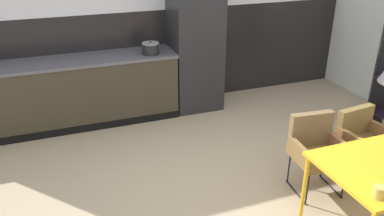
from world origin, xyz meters
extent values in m
plane|color=tan|center=(0.00, 0.00, 0.00)|extent=(8.56, 8.56, 0.00)
cube|color=black|center=(0.00, 2.78, 0.71)|extent=(6.58, 0.12, 1.42)
cube|color=#373123|center=(-1.48, 2.42, 0.44)|extent=(3.32, 0.60, 0.88)
cube|color=#55525B|center=(-1.48, 2.42, 0.90)|extent=(3.35, 0.63, 0.04)
cube|color=black|center=(-1.48, 2.11, 0.05)|extent=(3.32, 0.01, 0.10)
cube|color=#232326|center=(0.54, 2.42, 0.91)|extent=(0.69, 0.60, 1.83)
cylinder|color=gold|center=(0.50, -0.39, 0.36)|extent=(0.04, 0.04, 0.73)
cube|color=brown|center=(1.55, 0.00, 0.41)|extent=(0.53, 0.51, 0.06)
cube|color=brown|center=(1.53, 0.20, 0.60)|extent=(0.46, 0.13, 0.32)
cube|color=brown|center=(1.77, 0.03, 0.51)|extent=(0.10, 0.42, 0.14)
cube|color=brown|center=(1.33, -0.02, 0.51)|extent=(0.10, 0.42, 0.14)
cylinder|color=black|center=(1.37, -0.21, 0.19)|extent=(0.02, 0.02, 0.38)
cylinder|color=black|center=(1.73, 0.21, 0.19)|extent=(0.02, 0.02, 0.38)
cylinder|color=black|center=(1.33, 0.17, 0.19)|extent=(0.02, 0.02, 0.38)
cylinder|color=black|center=(1.75, 0.03, 0.01)|extent=(0.07, 0.41, 0.02)
cylinder|color=black|center=(1.35, -0.02, 0.01)|extent=(0.07, 0.41, 0.02)
cube|color=brown|center=(0.94, -0.01, 0.40)|extent=(0.52, 0.51, 0.06)
cube|color=brown|center=(0.96, 0.19, 0.61)|extent=(0.46, 0.13, 0.36)
cube|color=brown|center=(1.16, -0.03, 0.50)|extent=(0.09, 0.42, 0.14)
cube|color=brown|center=(0.72, 0.02, 0.50)|extent=(0.09, 0.42, 0.14)
cylinder|color=black|center=(1.12, -0.21, 0.18)|extent=(0.02, 0.02, 0.37)
cylinder|color=black|center=(0.72, -0.17, 0.18)|extent=(0.02, 0.02, 0.37)
cylinder|color=black|center=(1.16, 0.16, 0.18)|extent=(0.02, 0.02, 0.37)
cylinder|color=black|center=(0.76, 0.20, 0.18)|extent=(0.02, 0.02, 0.37)
cylinder|color=black|center=(1.14, -0.03, 0.01)|extent=(0.06, 0.41, 0.02)
cylinder|color=black|center=(0.74, 0.01, 0.01)|extent=(0.06, 0.41, 0.02)
cylinder|color=gold|center=(0.59, -1.06, 0.80)|extent=(0.08, 0.08, 0.09)
cylinder|color=black|center=(-0.14, 2.31, 0.99)|extent=(0.23, 0.23, 0.14)
cylinder|color=gray|center=(-0.14, 2.31, 1.07)|extent=(0.24, 0.24, 0.01)
sphere|color=black|center=(-0.14, 2.31, 1.09)|extent=(0.02, 0.02, 0.02)
camera|label=1|loc=(-1.39, -2.69, 2.46)|focal=36.54mm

